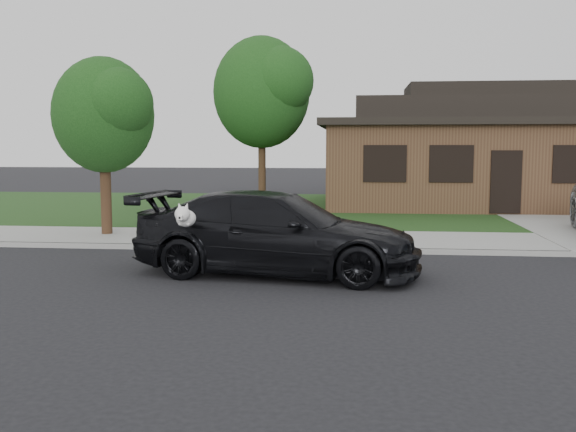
# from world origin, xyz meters

# --- Properties ---
(ground) EXTENTS (120.00, 120.00, 0.00)m
(ground) POSITION_xyz_m (0.00, 0.00, 0.00)
(ground) COLOR black
(ground) RESTS_ON ground
(sidewalk) EXTENTS (60.00, 3.00, 0.12)m
(sidewalk) POSITION_xyz_m (0.00, 5.00, 0.06)
(sidewalk) COLOR gray
(sidewalk) RESTS_ON ground
(curb) EXTENTS (60.00, 0.12, 0.12)m
(curb) POSITION_xyz_m (0.00, 3.50, 0.06)
(curb) COLOR gray
(curb) RESTS_ON ground
(lawn) EXTENTS (60.00, 13.00, 0.13)m
(lawn) POSITION_xyz_m (0.00, 13.00, 0.07)
(lawn) COLOR #193814
(lawn) RESTS_ON ground
(sedan) EXTENTS (5.67, 2.97, 1.57)m
(sedan) POSITION_xyz_m (-2.45, 0.92, 0.79)
(sedan) COLOR black
(sedan) RESTS_ON ground
(house) EXTENTS (12.60, 8.60, 4.65)m
(house) POSITION_xyz_m (4.00, 15.00, 2.13)
(house) COLOR #422B1C
(house) RESTS_ON ground
(tree_0) EXTENTS (3.78, 3.60, 6.34)m
(tree_0) POSITION_xyz_m (-4.34, 12.88, 4.48)
(tree_0) COLOR #332114
(tree_0) RESTS_ON ground
(tree_2) EXTENTS (2.73, 2.60, 4.59)m
(tree_2) POSITION_xyz_m (-7.38, 5.11, 3.27)
(tree_2) COLOR #332114
(tree_2) RESTS_ON ground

